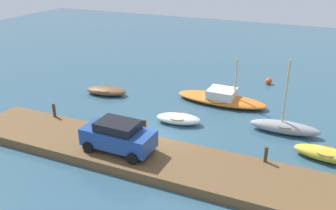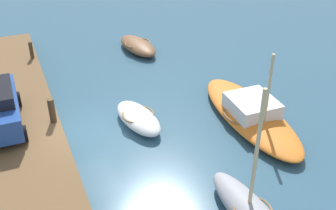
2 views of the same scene
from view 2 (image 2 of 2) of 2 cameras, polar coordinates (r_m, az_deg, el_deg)
ground_plane at (r=17.67m, az=-11.67°, el=-3.84°), size 84.00×84.00×0.00m
dock_platform at (r=17.40m, az=-20.32°, el=-4.92°), size 21.79×3.87×0.52m
dinghy_white at (r=17.71m, az=-4.07°, el=-1.76°), size 3.17×1.77×0.66m
rowboat_brown at (r=24.55m, az=-4.14°, el=8.07°), size 3.50×1.94×0.63m
sailboat_orange at (r=18.21m, az=11.20°, el=-1.09°), size 6.92×2.48×3.58m
mooring_post_west at (r=23.44m, az=-18.13°, el=7.13°), size 0.20×0.20×0.90m
mooring_post_mid_west at (r=17.46m, az=-15.53°, el=-0.73°), size 0.26×0.26×1.06m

